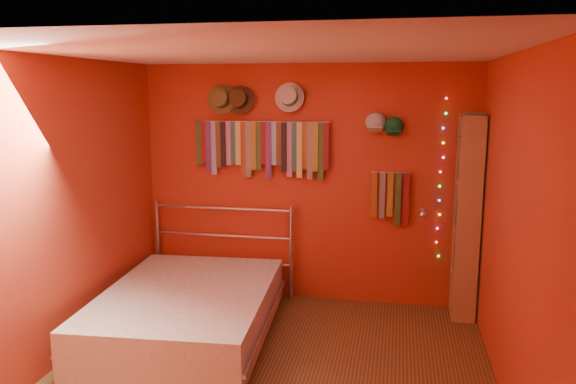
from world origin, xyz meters
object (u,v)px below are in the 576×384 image
Objects in this scene: tie_rack at (262,146)px; bookshelf at (472,217)px; reading_lamp at (423,214)px; bed at (188,311)px.

tie_rack is 2.22m from bookshelf.
reading_lamp is 0.47m from bookshelf.
tie_rack is 1.78m from reading_lamp.
tie_rack reaches higher than reading_lamp.
reading_lamp is 0.15× the size of bed.
reading_lamp reaches higher than bed.
bed is at bearing -111.65° from tie_rack.
tie_rack is at bearing 175.83° from bookshelf.
tie_rack is at bearing 64.79° from bed.
reading_lamp is at bearing -6.53° from tie_rack.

